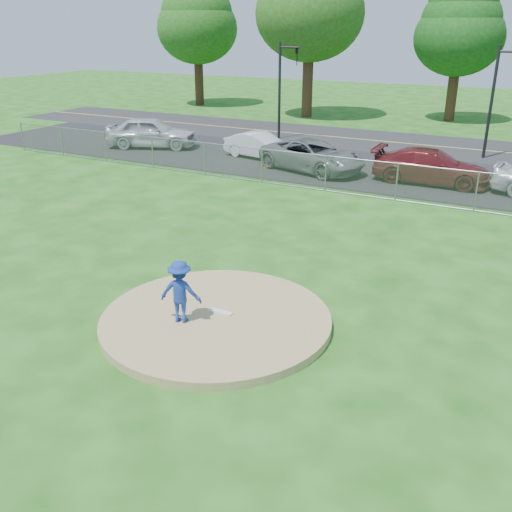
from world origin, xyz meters
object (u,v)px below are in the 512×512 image
at_px(tree_center, 460,25).
at_px(parked_car_darkred, 431,166).
at_px(parked_car_white, 260,146).
at_px(parked_car_gray, 312,156).
at_px(parked_car_silver, 151,132).
at_px(tree_far_left, 197,18).
at_px(pitcher, 180,291).
at_px(traffic_signal_left, 283,82).
at_px(traffic_cone, 268,161).

height_order(tree_center, parked_car_darkred, tree_center).
xyz_separation_m(parked_car_white, parked_car_gray, (3.51, -1.34, 0.08)).
bearing_deg(parked_car_darkred, parked_car_silver, 87.19).
bearing_deg(parked_car_silver, tree_center, -58.06).
bearing_deg(tree_far_left, parked_car_gray, -44.72).
bearing_deg(pitcher, parked_car_darkred, -114.33).
bearing_deg(parked_car_darkred, parked_car_white, 83.05).
xyz_separation_m(traffic_signal_left, traffic_cone, (2.73, -7.38, -3.00)).
bearing_deg(parked_car_gray, tree_center, 7.81).
bearing_deg(traffic_cone, parked_car_white, 127.35).
height_order(traffic_signal_left, pitcher, traffic_signal_left).
relative_size(parked_car_white, parked_car_darkred, 0.78).
bearing_deg(parked_car_silver, traffic_signal_left, -63.74).
height_order(traffic_signal_left, parked_car_gray, traffic_signal_left).
xyz_separation_m(tree_far_left, parked_car_darkred, (23.62, -17.60, -6.31)).
relative_size(parked_car_silver, parked_car_white, 1.28).
bearing_deg(tree_center, parked_car_gray, -98.62).
relative_size(tree_center, parked_car_gray, 1.87).
bearing_deg(parked_car_silver, parked_car_white, -108.56).
xyz_separation_m(tree_far_left, traffic_cone, (15.97, -18.38, -6.70)).
distance_m(traffic_signal_left, parked_car_white, 6.37).
xyz_separation_m(tree_far_left, parked_car_gray, (18.13, -17.95, -6.32)).
xyz_separation_m(tree_far_left, parked_car_white, (14.61, -16.61, -6.40)).
xyz_separation_m(tree_center, traffic_cone, (-5.03, -19.38, -6.11)).
distance_m(pitcher, parked_car_silver, 21.38).
relative_size(traffic_signal_left, traffic_cone, 8.05).
bearing_deg(parked_car_white, pitcher, -147.67).
relative_size(parked_car_silver, parked_car_gray, 0.96).
relative_size(parked_car_white, parked_car_gray, 0.75).
distance_m(parked_car_silver, parked_car_white, 6.76).
bearing_deg(parked_car_silver, pitcher, -162.64).
xyz_separation_m(tree_far_left, tree_center, (21.00, 1.00, -0.59)).
bearing_deg(traffic_signal_left, traffic_cone, -69.70).
distance_m(tree_far_left, tree_center, 21.03).
relative_size(tree_center, traffic_cone, 14.15).
relative_size(traffic_cone, parked_car_silver, 0.14).
bearing_deg(tree_far_left, traffic_signal_left, -39.73).
xyz_separation_m(pitcher, parked_car_silver, (-13.55, 16.54, -0.07)).
distance_m(parked_car_silver, parked_car_darkred, 15.76).
height_order(traffic_cone, parked_car_darkred, parked_car_darkred).
bearing_deg(tree_center, pitcher, -89.31).
xyz_separation_m(traffic_cone, parked_car_gray, (2.16, 0.43, 0.38)).
relative_size(pitcher, traffic_cone, 2.13).
xyz_separation_m(parked_car_white, parked_car_darkred, (9.00, -0.99, 0.09)).
distance_m(tree_center, pitcher, 34.99).
relative_size(tree_center, traffic_signal_left, 1.76).
distance_m(pitcher, parked_car_darkred, 16.10).
height_order(tree_center, parked_car_white, tree_center).
height_order(traffic_signal_left, parked_car_silver, traffic_signal_left).
distance_m(traffic_cone, parked_car_gray, 2.24).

